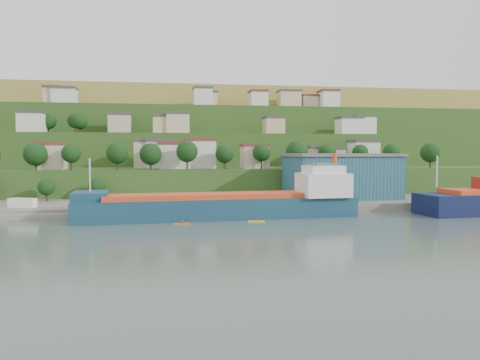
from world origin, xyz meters
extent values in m
plane|color=#414F4C|center=(0.00, 0.00, 0.00)|extent=(500.00, 500.00, 0.00)
cube|color=slate|center=(20.00, 28.00, 0.00)|extent=(220.00, 26.00, 4.00)
cube|color=slate|center=(-55.00, 22.00, 0.00)|extent=(40.00, 18.00, 2.40)
cube|color=#284719|center=(0.00, 56.00, 0.00)|extent=(260.00, 32.00, 20.00)
cube|color=#284719|center=(0.00, 86.00, 0.00)|extent=(280.00, 32.00, 44.00)
cube|color=#284719|center=(0.00, 116.00, 0.00)|extent=(300.00, 32.00, 70.00)
cube|color=olive|center=(0.00, 190.00, 0.00)|extent=(360.00, 120.00, 96.00)
cube|color=#C8B597|center=(-50.45, 50.53, 13.68)|extent=(8.06, 8.86, 7.35)
cube|color=brown|center=(-50.45, 50.53, 17.80)|extent=(8.66, 9.46, 0.90)
cube|color=#C8B597|center=(-21.69, 58.49, 14.29)|extent=(9.27, 7.81, 8.58)
cube|color=#3F3F44|center=(-21.69, 58.49, 19.03)|extent=(9.87, 8.41, 0.90)
cube|color=silver|center=(-17.89, 57.73, 14.30)|extent=(9.06, 7.92, 8.59)
cube|color=#3F3F44|center=(-17.89, 57.73, 19.04)|extent=(9.66, 8.52, 0.90)
cube|color=silver|center=(-13.59, 51.63, 13.80)|extent=(9.74, 8.75, 7.60)
cube|color=brown|center=(-13.59, 51.63, 18.05)|extent=(10.34, 9.35, 0.90)
cube|color=silver|center=(-5.37, 52.78, 14.40)|extent=(9.61, 7.34, 8.79)
cube|color=brown|center=(-5.37, 52.78, 19.24)|extent=(10.21, 7.94, 0.90)
cube|color=#C8B597|center=(11.92, 50.39, 13.53)|extent=(8.17, 8.27, 7.06)
cube|color=brown|center=(11.92, 50.39, 17.51)|extent=(8.77, 8.87, 0.90)
cube|color=#C8B597|center=(36.95, 61.37, 13.23)|extent=(7.76, 8.15, 6.46)
cube|color=#3F3F44|center=(36.95, 61.37, 16.91)|extent=(8.36, 8.75, 0.90)
cube|color=#C9B282|center=(39.78, 57.73, 13.09)|extent=(8.41, 8.00, 6.18)
cube|color=#3F3F44|center=(39.78, 57.73, 16.63)|extent=(9.01, 8.60, 0.90)
cube|color=silver|center=(52.16, 57.76, 14.32)|extent=(8.58, 8.27, 8.63)
cube|color=#3F3F44|center=(52.16, 57.76, 19.08)|extent=(9.18, 8.87, 0.90)
cube|color=silver|center=(-63.53, 80.63, 25.47)|extent=(8.63, 8.14, 6.94)
cube|color=#3F3F44|center=(-63.53, 80.63, 29.39)|extent=(9.23, 8.74, 0.90)
cube|color=#C8B597|center=(-33.86, 90.64, 25.76)|extent=(8.33, 7.22, 7.52)
cube|color=#3F3F44|center=(-33.86, 90.64, 29.97)|extent=(8.93, 7.82, 0.90)
cube|color=#C9B282|center=(-17.34, 87.86, 25.36)|extent=(7.34, 7.84, 6.72)
cube|color=#3F3F44|center=(-17.34, 87.86, 29.17)|extent=(7.94, 8.44, 0.90)
cube|color=#C8B597|center=(-11.58, 86.69, 25.91)|extent=(8.72, 7.67, 7.83)
cube|color=#3F3F44|center=(-11.58, 86.69, 30.28)|extent=(9.32, 8.27, 0.90)
cube|color=#C9B282|center=(26.78, 87.48, 25.32)|extent=(7.57, 7.84, 6.64)
cube|color=#3F3F44|center=(26.78, 87.48, 29.09)|extent=(8.17, 8.44, 0.90)
cube|color=silver|center=(57.24, 84.05, 25.30)|extent=(8.95, 8.34, 6.60)
cube|color=#3F3F44|center=(57.24, 84.05, 29.05)|extent=(9.55, 8.94, 0.90)
cube|color=silver|center=(65.14, 88.70, 25.79)|extent=(8.70, 8.48, 7.58)
cube|color=#3F3F44|center=(65.14, 88.70, 30.03)|extent=(9.30, 9.08, 0.90)
cube|color=#C8B597|center=(-63.06, 112.63, 38.54)|extent=(7.14, 7.51, 7.07)
cube|color=brown|center=(-63.06, 112.63, 42.52)|extent=(7.74, 8.11, 0.90)
cube|color=silver|center=(-62.35, 116.41, 38.69)|extent=(8.55, 7.31, 7.37)
cube|color=#3F3F44|center=(-62.35, 116.41, 42.82)|extent=(9.15, 7.91, 0.90)
cube|color=silver|center=(-58.33, 111.28, 38.35)|extent=(9.68, 7.09, 6.69)
cube|color=#3F3F44|center=(-58.33, 111.28, 42.14)|extent=(10.28, 7.69, 0.90)
cube|color=silver|center=(0.63, 117.42, 39.35)|extent=(8.35, 7.88, 8.69)
cube|color=#3F3F44|center=(0.63, 117.42, 44.14)|extent=(8.95, 8.48, 0.90)
cube|color=#C9B282|center=(2.83, 120.07, 38.60)|extent=(8.86, 7.86, 7.20)
cube|color=#3F3F44|center=(2.83, 120.07, 42.65)|extent=(9.46, 8.46, 0.90)
cube|color=silver|center=(26.17, 116.72, 38.80)|extent=(7.81, 8.73, 7.61)
cube|color=brown|center=(26.17, 116.72, 43.06)|extent=(8.41, 9.33, 0.90)
cube|color=#C9B282|center=(41.80, 120.59, 39.28)|extent=(9.94, 8.96, 8.56)
cube|color=#3F3F44|center=(41.80, 120.59, 44.01)|extent=(10.54, 9.56, 0.90)
cube|color=#C8B597|center=(51.78, 120.79, 38.30)|extent=(7.47, 7.82, 6.59)
cube|color=brown|center=(51.78, 120.79, 42.04)|extent=(8.07, 8.42, 0.90)
cube|color=silver|center=(60.00, 116.47, 39.22)|extent=(8.32, 8.99, 8.43)
cube|color=brown|center=(60.00, 116.47, 43.88)|extent=(8.92, 9.59, 0.90)
cylinder|color=#382619|center=(-53.43, 45.48, 11.38)|extent=(0.50, 0.50, 2.77)
sphere|color=black|center=(-53.43, 45.48, 14.61)|extent=(6.70, 6.70, 6.70)
cylinder|color=#382619|center=(-43.21, 43.65, 11.66)|extent=(0.50, 0.50, 3.33)
sphere|color=black|center=(-43.21, 43.65, 14.84)|extent=(5.49, 5.49, 5.49)
cylinder|color=#382619|center=(-30.31, 43.45, 11.61)|extent=(0.50, 0.50, 3.22)
sphere|color=black|center=(-30.31, 43.45, 14.95)|extent=(6.31, 6.31, 6.31)
cylinder|color=#382619|center=(-20.74, 44.82, 11.41)|extent=(0.50, 0.50, 2.82)
sphere|color=black|center=(-20.74, 44.82, 14.63)|extent=(6.57, 6.57, 6.57)
cylinder|color=#382619|center=(-9.99, 42.54, 11.81)|extent=(0.50, 0.50, 3.62)
sphere|color=black|center=(-9.99, 42.54, 15.38)|extent=(6.43, 6.43, 6.43)
cylinder|color=#382619|center=(1.49, 44.79, 11.54)|extent=(0.50, 0.50, 3.08)
sphere|color=black|center=(1.49, 44.79, 14.63)|extent=(5.63, 5.63, 5.63)
cylinder|color=#382619|center=(13.05, 44.71, 11.78)|extent=(0.50, 0.50, 3.56)
sphere|color=black|center=(13.05, 44.71, 15.06)|extent=(5.43, 5.43, 5.43)
cylinder|color=#382619|center=(24.08, 43.72, 11.74)|extent=(0.50, 0.50, 3.47)
sphere|color=black|center=(24.08, 43.72, 15.35)|extent=(6.82, 6.82, 6.82)
cylinder|color=#382619|center=(34.27, 44.83, 11.63)|extent=(0.50, 0.50, 3.26)
sphere|color=black|center=(34.27, 44.83, 14.85)|extent=(5.79, 5.79, 5.79)
cylinder|color=#382619|center=(45.53, 45.31, 11.82)|extent=(0.50, 0.50, 3.64)
sphere|color=black|center=(45.53, 45.31, 15.08)|extent=(5.21, 5.21, 5.21)
cylinder|color=#382619|center=(55.26, 43.47, 11.93)|extent=(0.50, 0.50, 3.86)
sphere|color=black|center=(55.26, 43.47, 15.29)|extent=(5.21, 5.21, 5.21)
cylinder|color=#382619|center=(68.14, 42.29, 11.64)|extent=(0.50, 0.50, 3.28)
sphere|color=black|center=(68.14, 42.29, 15.02)|extent=(6.32, 6.32, 6.32)
cylinder|color=#382619|center=(-59.07, 84.86, 23.47)|extent=(0.50, 0.50, 2.94)
sphere|color=black|center=(-59.07, 84.86, 26.62)|extent=(6.14, 6.14, 6.14)
cylinder|color=#382619|center=(-49.65, 86.02, 23.68)|extent=(0.50, 0.50, 3.36)
sphere|color=black|center=(-49.65, 86.02, 26.91)|extent=(5.65, 5.65, 5.65)
cylinder|color=#382619|center=(-47.25, 78.97, 23.43)|extent=(0.50, 0.50, 2.86)
sphere|color=black|center=(-47.25, 78.97, 26.49)|extent=(5.91, 5.91, 5.91)
cylinder|color=#382619|center=(-48.61, 90.78, 23.59)|extent=(0.50, 0.50, 3.19)
sphere|color=black|center=(-48.61, 90.78, 26.71)|extent=(5.53, 5.53, 5.53)
cube|color=#14354D|center=(-4.12, 9.82, 1.39)|extent=(65.44, 14.43, 6.49)
cube|color=#CF421B|center=(-5.98, 9.82, 5.19)|extent=(48.66, 11.48, 1.11)
cube|color=#14354D|center=(-32.87, 9.82, 5.56)|extent=(8.07, 10.66, 1.85)
cube|color=silver|center=(20.91, 9.82, 7.42)|extent=(11.71, 9.98, 5.56)
cube|color=silver|center=(20.91, 9.82, 11.13)|extent=(8.81, 7.95, 1.85)
cube|color=#595B5E|center=(20.91, 9.82, 12.33)|extent=(5.92, 5.92, 0.56)
cylinder|color=#CF421B|center=(23.70, 9.82, 13.45)|extent=(1.18, 1.18, 2.78)
cylinder|color=silver|center=(-32.87, 9.82, 10.20)|extent=(0.35, 0.35, 7.42)
cube|color=silver|center=(-30.09, 9.82, 3.52)|extent=(13.64, 11.31, 0.23)
cylinder|color=silver|center=(49.30, 8.02, 10.48)|extent=(0.37, 0.37, 7.72)
cube|color=#1C4854|center=(33.67, 31.00, 8.00)|extent=(31.12, 19.93, 12.00)
cube|color=#595B5E|center=(33.67, 31.00, 14.40)|extent=(32.18, 20.99, 0.80)
cube|color=white|center=(-50.41, 21.26, 2.68)|extent=(6.89, 4.89, 2.97)
cube|color=silver|center=(-46.28, 21.66, 1.56)|extent=(3.61, 1.46, 0.71)
cube|color=#D05E12|center=(-12.97, 1.96, 0.14)|extent=(3.68, 0.77, 0.27)
sphere|color=#3F3F44|center=(-12.97, 1.96, 0.60)|extent=(0.64, 0.64, 0.64)
cube|color=yellow|center=(3.26, 2.47, 0.14)|extent=(3.69, 1.05, 0.27)
sphere|color=#3F3F44|center=(3.26, 2.47, 0.59)|extent=(0.64, 0.64, 0.64)
camera|label=1|loc=(-16.17, -97.20, 15.39)|focal=35.00mm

